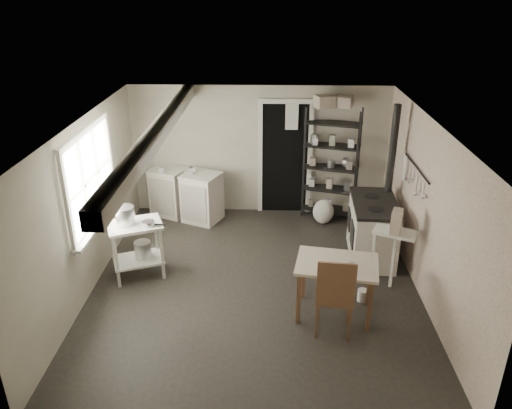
{
  "coord_description": "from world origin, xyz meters",
  "views": [
    {
      "loc": [
        0.18,
        -5.92,
        3.92
      ],
      "look_at": [
        0.0,
        0.3,
        1.1
      ],
      "focal_mm": 35.0,
      "sensor_mm": 36.0,
      "label": 1
    }
  ],
  "objects_px": {
    "chair": "(334,296)",
    "flour_sack": "(323,211)",
    "prep_table": "(138,251)",
    "stockpot": "(125,216)",
    "shelf_rack": "(331,166)",
    "stove": "(372,231)",
    "work_table": "(335,288)",
    "base_cabinets": "(186,193)"
  },
  "relations": [
    {
      "from": "shelf_rack",
      "to": "flour_sack",
      "type": "bearing_deg",
      "value": -94.59
    },
    {
      "from": "chair",
      "to": "flour_sack",
      "type": "height_order",
      "value": "chair"
    },
    {
      "from": "stockpot",
      "to": "stove",
      "type": "height_order",
      "value": "stockpot"
    },
    {
      "from": "shelf_rack",
      "to": "chair",
      "type": "relative_size",
      "value": 1.86
    },
    {
      "from": "stockpot",
      "to": "chair",
      "type": "height_order",
      "value": "stockpot"
    },
    {
      "from": "work_table",
      "to": "prep_table",
      "type": "bearing_deg",
      "value": 162.87
    },
    {
      "from": "stockpot",
      "to": "flour_sack",
      "type": "relative_size",
      "value": 0.65
    },
    {
      "from": "shelf_rack",
      "to": "chair",
      "type": "xyz_separation_m",
      "value": [
        -0.28,
        -3.26,
        -0.46
      ]
    },
    {
      "from": "work_table",
      "to": "chair",
      "type": "distance_m",
      "value": 0.34
    },
    {
      "from": "stove",
      "to": "stockpot",
      "type": "bearing_deg",
      "value": -166.66
    },
    {
      "from": "stockpot",
      "to": "prep_table",
      "type": "bearing_deg",
      "value": -1.85
    },
    {
      "from": "chair",
      "to": "flour_sack",
      "type": "xyz_separation_m",
      "value": [
        0.16,
        2.93,
        -0.24
      ]
    },
    {
      "from": "stockpot",
      "to": "flour_sack",
      "type": "bearing_deg",
      "value": 31.17
    },
    {
      "from": "prep_table",
      "to": "shelf_rack",
      "type": "xyz_separation_m",
      "value": [
        2.93,
        2.11,
        0.55
      ]
    },
    {
      "from": "prep_table",
      "to": "base_cabinets",
      "type": "xyz_separation_m",
      "value": [
        0.38,
        1.98,
        0.06
      ]
    },
    {
      "from": "stove",
      "to": "chair",
      "type": "height_order",
      "value": "chair"
    },
    {
      "from": "stockpot",
      "to": "stove",
      "type": "relative_size",
      "value": 0.24
    },
    {
      "from": "prep_table",
      "to": "work_table",
      "type": "height_order",
      "value": "prep_table"
    },
    {
      "from": "flour_sack",
      "to": "stockpot",
      "type": "bearing_deg",
      "value": -148.83
    },
    {
      "from": "base_cabinets",
      "to": "work_table",
      "type": "bearing_deg",
      "value": -27.14
    },
    {
      "from": "stockpot",
      "to": "work_table",
      "type": "xyz_separation_m",
      "value": [
        2.82,
        -0.84,
        -0.56
      ]
    },
    {
      "from": "stove",
      "to": "base_cabinets",
      "type": "bearing_deg",
      "value": 159.44
    },
    {
      "from": "stockpot",
      "to": "stove",
      "type": "distance_m",
      "value": 3.64
    },
    {
      "from": "base_cabinets",
      "to": "chair",
      "type": "relative_size",
      "value": 1.24
    },
    {
      "from": "flour_sack",
      "to": "prep_table",
      "type": "bearing_deg",
      "value": -147.7
    },
    {
      "from": "stove",
      "to": "work_table",
      "type": "height_order",
      "value": "stove"
    },
    {
      "from": "prep_table",
      "to": "stockpot",
      "type": "bearing_deg",
      "value": 178.15
    },
    {
      "from": "work_table",
      "to": "chair",
      "type": "bearing_deg",
      "value": -99.51
    },
    {
      "from": "stove",
      "to": "work_table",
      "type": "distance_m",
      "value": 1.65
    },
    {
      "from": "prep_table",
      "to": "stockpot",
      "type": "relative_size",
      "value": 2.92
    },
    {
      "from": "prep_table",
      "to": "work_table",
      "type": "distance_m",
      "value": 2.83
    },
    {
      "from": "prep_table",
      "to": "base_cabinets",
      "type": "height_order",
      "value": "base_cabinets"
    },
    {
      "from": "work_table",
      "to": "flour_sack",
      "type": "bearing_deg",
      "value": 87.7
    },
    {
      "from": "work_table",
      "to": "base_cabinets",
      "type": "bearing_deg",
      "value": 129.52
    },
    {
      "from": "shelf_rack",
      "to": "work_table",
      "type": "xyz_separation_m",
      "value": [
        -0.23,
        -2.94,
        -0.57
      ]
    },
    {
      "from": "stockpot",
      "to": "shelf_rack",
      "type": "relative_size",
      "value": 0.14
    },
    {
      "from": "prep_table",
      "to": "stove",
      "type": "relative_size",
      "value": 0.71
    },
    {
      "from": "base_cabinets",
      "to": "stove",
      "type": "bearing_deg",
      "value": -0.33
    },
    {
      "from": "shelf_rack",
      "to": "flour_sack",
      "type": "height_order",
      "value": "shelf_rack"
    },
    {
      "from": "stove",
      "to": "shelf_rack",
      "type": "bearing_deg",
      "value": 111.92
    },
    {
      "from": "stockpot",
      "to": "flour_sack",
      "type": "distance_m",
      "value": 3.49
    },
    {
      "from": "prep_table",
      "to": "work_table",
      "type": "bearing_deg",
      "value": -17.13
    }
  ]
}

